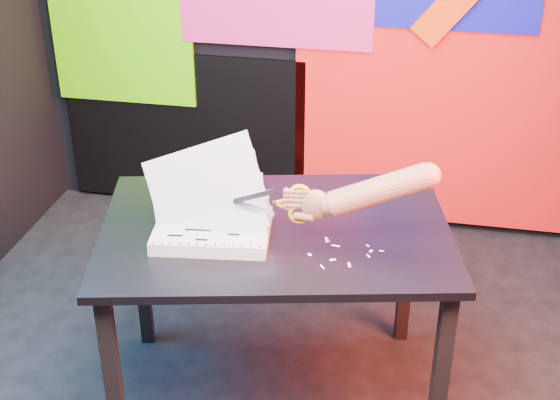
# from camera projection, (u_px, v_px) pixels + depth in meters

# --- Properties ---
(room) EXTENTS (3.01, 3.01, 2.71)m
(room) POSITION_uv_depth(u_px,v_px,m) (261.00, 66.00, 2.33)
(room) COLOR black
(room) RESTS_ON ground
(backdrop) EXTENTS (2.88, 0.05, 2.08)m
(backdrop) POSITION_uv_depth(u_px,v_px,m) (339.00, 48.00, 3.77)
(backdrop) COLOR red
(backdrop) RESTS_ON ground
(work_table) EXTENTS (1.34, 1.04, 0.75)m
(work_table) POSITION_uv_depth(u_px,v_px,m) (276.00, 250.00, 2.72)
(work_table) COLOR black
(work_table) RESTS_ON ground
(printout_stack) EXTENTS (0.46, 0.32, 0.36)m
(printout_stack) POSITION_uv_depth(u_px,v_px,m) (212.00, 228.00, 2.61)
(printout_stack) COLOR silver
(printout_stack) RESTS_ON work_table
(scissors) EXTENTS (0.26, 0.04, 0.15)m
(scissors) POSITION_uv_depth(u_px,v_px,m) (294.00, 204.00, 2.53)
(scissors) COLOR silver
(scissors) RESTS_ON printout_stack
(hand_forearm) EXTENTS (0.48, 0.12, 0.22)m
(hand_forearm) POSITION_uv_depth(u_px,v_px,m) (368.00, 192.00, 2.48)
(hand_forearm) COLOR #926D4D
(hand_forearm) RESTS_ON work_table
(paper_clippings) EXTENTS (0.24, 0.19, 0.00)m
(paper_clippings) POSITION_uv_depth(u_px,v_px,m) (340.00, 252.00, 2.54)
(paper_clippings) COLOR silver
(paper_clippings) RESTS_ON work_table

